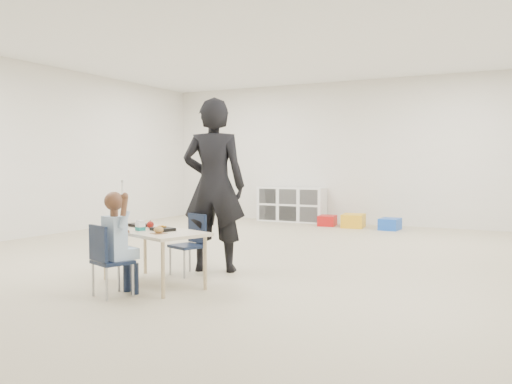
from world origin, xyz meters
The scene contains 16 objects.
room centered at (0.00, 0.00, 1.40)m, with size 9.00×9.02×2.80m.
table centered at (-0.11, -1.64, 0.27)m, with size 1.30×0.95×0.54m.
chair_near centered at (-0.14, -2.17, 0.32)m, with size 0.31×0.29×0.64m, color #101A31, non-canonical shape.
chair_far centered at (-0.07, -1.11, 0.32)m, with size 0.31×0.29×0.64m, color #101A31, non-canonical shape.
child centered at (-0.14, -2.17, 0.51)m, with size 0.43×0.43×1.02m, color #A9C4E5, non-canonical shape.
lunch_tray_near centered at (0.02, -1.64, 0.55)m, with size 0.22×0.16×0.03m, color black.
lunch_tray_far centered at (-0.42, -1.47, 0.55)m, with size 0.22×0.16×0.03m, color black.
milk_carton centered at (-0.15, -1.78, 0.59)m, with size 0.07×0.07×0.10m, color white.
bread_roll centered at (0.11, -1.83, 0.57)m, with size 0.09×0.09×0.07m, color #B08E48.
apple_near centered at (-0.21, -1.54, 0.57)m, with size 0.07×0.07×0.07m, color maroon.
apple_far centered at (-0.61, -1.53, 0.57)m, with size 0.07×0.07×0.07m, color maroon.
cubby_shelf centered at (-1.20, 4.28, 0.35)m, with size 1.40×0.40×0.70m, color white.
adult centered at (0.07, -0.79, 0.94)m, with size 0.69×0.45×1.89m, color black.
bin_red centered at (-0.30, 3.91, 0.10)m, with size 0.31×0.40×0.20m, color #B81312.
bin_yellow centered at (0.22, 3.88, 0.12)m, with size 0.39×0.50×0.25m, color #F4AE19.
bin_blue centered at (0.92, 3.81, 0.10)m, with size 0.33×0.42×0.21m, color blue.
Camera 1 is at (3.18, -5.84, 1.18)m, focal length 38.00 mm.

